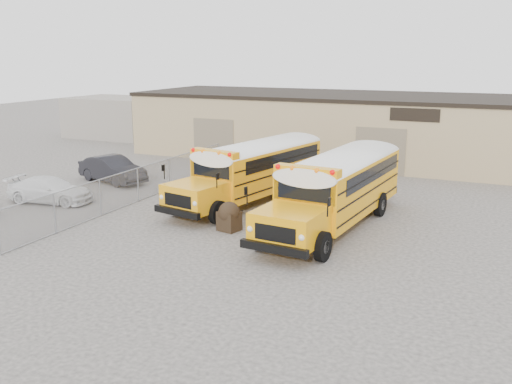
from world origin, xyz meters
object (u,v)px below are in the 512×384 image
at_px(school_bus_left, 316,150).
at_px(tarp_bundle, 229,216).
at_px(school_bus_right, 383,159).
at_px(car_white, 50,190).
at_px(car_dark, 112,169).

xyz_separation_m(school_bus_left, tarp_bundle, (-0.07, -11.64, -1.16)).
relative_size(school_bus_left, school_bus_right, 0.97).
distance_m(school_bus_right, car_white, 17.83).
distance_m(school_bus_left, tarp_bundle, 11.70).
distance_m(car_white, car_dark, 5.19).
bearing_deg(car_dark, school_bus_right, -60.39).
relative_size(school_bus_left, tarp_bundle, 8.53).
height_order(tarp_bundle, car_white, car_white).
height_order(school_bus_left, car_white, school_bus_left).
height_order(school_bus_left, tarp_bundle, school_bus_left).
xyz_separation_m(school_bus_right, car_dark, (-15.36, -3.87, -1.12)).
distance_m(school_bus_left, car_dark, 12.38).
xyz_separation_m(school_bus_right, car_white, (-15.31, -9.06, -1.25)).
distance_m(school_bus_left, school_bus_right, 4.99).
xyz_separation_m(tarp_bundle, car_dark, (-10.75, 5.71, 0.12)).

